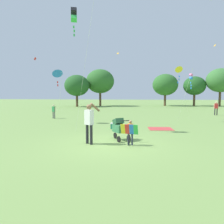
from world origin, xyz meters
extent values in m
plane|color=#75994C|center=(0.00, 0.00, 0.00)|extent=(120.00, 120.00, 0.00)
cylinder|color=brown|center=(-8.00, 24.29, 0.88)|extent=(0.36, 0.36, 1.76)
ellipsoid|color=#235623|center=(-8.00, 24.29, 3.32)|extent=(3.89, 3.50, 3.31)
cylinder|color=brown|center=(-4.62, 26.29, 1.11)|extent=(0.36, 0.36, 2.22)
ellipsoid|color=#2D6628|center=(-4.62, 26.29, 4.06)|extent=(4.59, 4.14, 3.91)
cylinder|color=brown|center=(6.07, 27.90, 0.92)|extent=(0.36, 0.36, 1.84)
ellipsoid|color=#2D6628|center=(6.07, 27.90, 3.51)|extent=(4.19, 3.77, 3.56)
cylinder|color=brown|center=(10.82, 28.01, 0.94)|extent=(0.36, 0.36, 1.89)
ellipsoid|color=#235623|center=(10.82, 28.01, 3.33)|extent=(3.61, 3.25, 3.07)
cylinder|color=brown|center=(14.58, 27.23, 1.19)|extent=(0.36, 0.36, 2.37)
ellipsoid|color=#387033|center=(14.58, 27.23, 4.15)|extent=(4.46, 4.01, 3.79)
cylinder|color=#33384C|center=(0.96, -0.12, 0.26)|extent=(0.08, 0.08, 0.52)
cylinder|color=#33384C|center=(0.81, -0.09, 0.26)|extent=(0.08, 0.08, 0.52)
cube|color=orange|center=(0.89, -0.11, 0.71)|extent=(0.25, 0.19, 0.39)
cylinder|color=#A37556|center=(1.02, -0.14, 0.68)|extent=(0.06, 0.06, 0.34)
cylinder|color=#A37556|center=(0.75, -0.07, 0.68)|extent=(0.06, 0.06, 0.34)
sphere|color=#A37556|center=(0.89, -0.11, 0.99)|extent=(0.13, 0.13, 0.13)
cube|color=green|center=(1.11, -0.34, 0.70)|extent=(0.21, 0.19, 0.42)
cube|color=blue|center=(0.93, -0.30, 0.70)|extent=(0.21, 0.19, 0.42)
cube|color=red|center=(0.76, -0.26, 0.70)|extent=(0.21, 0.19, 0.42)
cube|color=yellow|center=(0.58, -0.22, 0.70)|extent=(0.21, 0.19, 0.42)
cube|color=black|center=(0.84, -0.30, 0.30)|extent=(0.08, 0.03, 0.36)
cylinder|color=#232328|center=(-0.97, -0.01, 0.42)|extent=(0.12, 0.12, 0.84)
cylinder|color=#232328|center=(-0.77, -0.17, 0.42)|extent=(0.12, 0.12, 0.84)
cube|color=silver|center=(-0.87, -0.09, 1.15)|extent=(0.43, 0.40, 0.63)
cylinder|color=brown|center=(-1.05, 0.05, 1.11)|extent=(0.09, 0.09, 0.56)
cylinder|color=brown|center=(-0.60, -0.12, 1.59)|extent=(0.38, 0.46, 0.40)
sphere|color=brown|center=(-0.87, -0.09, 1.60)|extent=(0.22, 0.22, 0.22)
cylinder|color=black|center=(0.13, 1.15, 0.14)|extent=(0.19, 0.25, 0.28)
cylinder|color=black|center=(0.37, 0.34, 0.14)|extent=(0.19, 0.25, 0.28)
cylinder|color=black|center=(0.80, 0.63, 0.14)|extent=(0.19, 0.25, 0.28)
cube|color=#337247|center=(0.37, 0.80, 0.56)|extent=(0.72, 0.78, 0.36)
cube|color=#235031|center=(0.30, 0.91, 0.86)|extent=(0.58, 0.58, 0.35)
cylinder|color=black|center=(0.63, 0.42, 0.96)|extent=(0.42, 0.30, 0.04)
cube|color=black|center=(-2.30, 2.90, 6.65)|extent=(0.41, 0.46, 0.35)
cube|color=green|center=(-2.30, 2.90, 6.24)|extent=(0.41, 0.46, 0.35)
cube|color=green|center=(-2.31, 2.87, 5.79)|extent=(0.09, 0.07, 0.14)
cube|color=green|center=(-2.28, 2.85, 5.57)|extent=(0.09, 0.06, 0.14)
cube|color=green|center=(-2.29, 2.85, 5.35)|extent=(0.08, 0.03, 0.14)
cylinder|color=silver|center=(-1.46, 1.48, 3.11)|extent=(1.69, 2.85, 6.23)
cone|color=yellow|center=(4.32, 7.80, 3.94)|extent=(0.61, 0.46, 0.47)
cube|color=blue|center=(4.36, 7.80, 3.41)|extent=(0.09, 0.06, 0.14)
cube|color=blue|center=(4.36, 7.83, 3.19)|extent=(0.09, 0.05, 0.14)
cube|color=blue|center=(4.28, 7.82, 2.97)|extent=(0.08, 0.05, 0.14)
cylinder|color=silver|center=(4.48, 6.43, 1.89)|extent=(0.33, 2.75, 3.79)
cone|color=blue|center=(-4.46, 6.07, 3.57)|extent=(0.93, 0.86, 0.54)
cube|color=red|center=(-4.45, 6.03, 2.94)|extent=(0.08, 0.05, 0.14)
cube|color=red|center=(-4.46, 6.08, 2.72)|extent=(0.09, 0.07, 0.14)
cylinder|color=silver|center=(-3.79, 4.53, 1.68)|extent=(1.36, 3.09, 3.37)
cube|color=pink|center=(5.62, 9.41, 3.65)|extent=(0.32, 0.32, 0.22)
cube|color=blue|center=(5.62, 9.41, 3.39)|extent=(0.32, 0.32, 0.22)
cube|color=blue|center=(5.62, 9.46, 3.02)|extent=(0.08, 0.08, 0.14)
cube|color=blue|center=(5.66, 9.45, 2.80)|extent=(0.08, 0.08, 0.14)
cube|color=blue|center=(5.65, 9.41, 2.58)|extent=(0.07, 0.07, 0.14)
cylinder|color=silver|center=(4.92, 8.34, 1.69)|extent=(1.41, 2.15, 3.38)
cube|color=#F4A319|center=(13.90, 28.43, 9.84)|extent=(0.33, 0.47, 0.41)
cube|color=red|center=(-13.87, 22.55, 7.27)|extent=(0.21, 0.45, 0.49)
cube|color=#F4A319|center=(-1.52, 23.70, 8.02)|extent=(0.24, 0.29, 0.29)
cylinder|color=#232328|center=(9.07, 12.97, 0.33)|extent=(0.10, 0.10, 0.66)
cylinder|color=#232328|center=(8.87, 12.99, 0.33)|extent=(0.10, 0.10, 0.66)
cube|color=red|center=(8.97, 12.98, 0.91)|extent=(0.30, 0.20, 0.49)
cylinder|color=beige|center=(9.15, 12.97, 0.87)|extent=(0.07, 0.07, 0.44)
cylinder|color=beige|center=(8.79, 12.99, 0.87)|extent=(0.07, 0.07, 0.44)
sphere|color=beige|center=(8.97, 12.98, 1.26)|extent=(0.17, 0.17, 0.17)
cylinder|color=#4C4C51|center=(-5.89, 8.73, 0.29)|extent=(0.09, 0.09, 0.58)
cylinder|color=#4C4C51|center=(-5.73, 8.65, 0.29)|extent=(0.09, 0.09, 0.58)
cube|color=#2D8C4C|center=(-5.81, 8.69, 0.80)|extent=(0.30, 0.25, 0.44)
cylinder|color=beige|center=(-5.95, 8.76, 0.77)|extent=(0.06, 0.06, 0.39)
cylinder|color=beige|center=(-5.67, 8.62, 0.77)|extent=(0.06, 0.06, 0.39)
sphere|color=beige|center=(-5.81, 8.69, 1.11)|extent=(0.15, 0.15, 0.15)
cube|color=#CC3D3D|center=(2.63, 4.20, 0.01)|extent=(1.50, 1.33, 0.02)
cube|color=#288466|center=(-0.17, 3.96, 0.15)|extent=(0.44, 0.32, 0.30)
cube|color=white|center=(-0.17, 3.96, 0.33)|extent=(0.45, 0.33, 0.05)
camera|label=1|loc=(1.06, -9.09, 2.20)|focal=34.79mm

